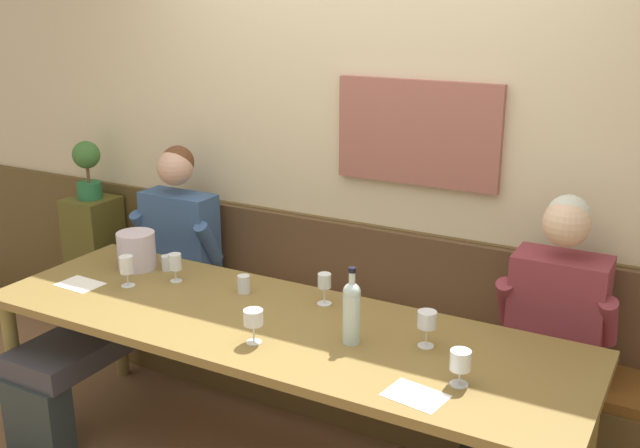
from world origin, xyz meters
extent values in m
cube|color=beige|center=(0.00, 1.09, 1.40)|extent=(6.80, 0.08, 2.80)
cube|color=#94574B|center=(0.27, 1.03, 1.45)|extent=(0.83, 0.04, 0.51)
cube|color=brown|center=(0.00, 1.04, 0.47)|extent=(6.80, 0.03, 0.95)
cube|color=brown|center=(0.00, 0.81, 0.22)|extent=(2.97, 0.42, 0.44)
cube|color=brown|center=(0.00, 0.81, 0.47)|extent=(2.91, 0.39, 0.05)
cube|color=#513A24|center=(0.00, 1.00, 0.71)|extent=(2.97, 0.04, 0.45)
cube|color=brown|center=(0.00, 0.14, 0.74)|extent=(2.67, 0.84, 0.04)
cylinder|color=olive|center=(-1.27, -0.21, 0.36)|extent=(0.07, 0.07, 0.72)
cylinder|color=olive|center=(-1.27, 0.49, 0.36)|extent=(0.07, 0.07, 0.72)
cylinder|color=olive|center=(1.27, 0.49, 0.36)|extent=(0.07, 0.07, 0.72)
cube|color=#263031|center=(-1.05, -0.28, 0.19)|extent=(0.33, 0.14, 0.38)
cube|color=#35363D|center=(-1.05, 0.22, 0.43)|extent=(0.36, 1.10, 0.11)
cube|color=#33507C|center=(-1.05, 0.81, 0.76)|extent=(0.43, 0.19, 0.54)
sphere|color=tan|center=(-1.05, 0.80, 1.18)|extent=(0.20, 0.20, 0.20)
sphere|color=#57321D|center=(-1.05, 0.83, 1.20)|extent=(0.18, 0.18, 0.18)
cylinder|color=#33507C|center=(-1.28, 0.77, 0.79)|extent=(0.08, 0.20, 0.27)
cylinder|color=#33507C|center=(-0.82, 0.77, 0.79)|extent=(0.08, 0.20, 0.27)
cube|color=#2A342F|center=(1.05, 0.22, 0.43)|extent=(0.34, 1.09, 0.11)
cube|color=maroon|center=(1.05, 0.81, 0.76)|extent=(0.40, 0.23, 0.53)
sphere|color=#D4AF8D|center=(1.05, 0.80, 1.17)|extent=(0.20, 0.20, 0.20)
sphere|color=beige|center=(1.05, 0.83, 1.20)|extent=(0.19, 0.19, 0.19)
cylinder|color=maroon|center=(0.83, 0.76, 0.78)|extent=(0.08, 0.20, 0.27)
cylinder|color=maroon|center=(1.26, 0.76, 0.78)|extent=(0.08, 0.20, 0.27)
cylinder|color=#BFB2C2|center=(-0.95, 0.35, 0.85)|extent=(0.19, 0.19, 0.19)
cylinder|color=silver|center=(0.38, 0.12, 0.86)|extent=(0.07, 0.07, 0.21)
sphere|color=silver|center=(0.38, 0.12, 0.98)|extent=(0.07, 0.07, 0.07)
cylinder|color=silver|center=(0.38, 0.12, 1.02)|extent=(0.03, 0.03, 0.07)
cylinder|color=black|center=(0.38, 0.12, 1.07)|extent=(0.03, 0.03, 0.02)
cylinder|color=silver|center=(-0.66, 0.30, 0.76)|extent=(0.06, 0.06, 0.00)
cylinder|color=silver|center=(-0.66, 0.30, 0.79)|extent=(0.01, 0.01, 0.06)
cylinder|color=silver|center=(-0.66, 0.30, 0.86)|extent=(0.06, 0.06, 0.08)
cylinder|color=#E1DF80|center=(-0.66, 0.30, 0.83)|extent=(0.06, 0.06, 0.02)
cylinder|color=silver|center=(0.10, 0.41, 0.76)|extent=(0.07, 0.07, 0.00)
cylinder|color=silver|center=(0.10, 0.41, 0.80)|extent=(0.01, 0.01, 0.08)
cylinder|color=silver|center=(0.10, 0.41, 0.87)|extent=(0.06, 0.06, 0.07)
cylinder|color=silver|center=(0.65, 0.24, 0.76)|extent=(0.06, 0.06, 0.00)
cylinder|color=silver|center=(0.65, 0.24, 0.80)|extent=(0.01, 0.01, 0.08)
cylinder|color=silver|center=(0.65, 0.24, 0.87)|extent=(0.08, 0.08, 0.07)
cylinder|color=#E2E185|center=(0.65, 0.24, 0.85)|extent=(0.07, 0.07, 0.02)
cylinder|color=silver|center=(0.87, 0.01, 0.76)|extent=(0.07, 0.07, 0.00)
cylinder|color=silver|center=(0.87, 0.01, 0.79)|extent=(0.01, 0.01, 0.06)
cylinder|color=silver|center=(0.87, 0.01, 0.85)|extent=(0.08, 0.08, 0.07)
cylinder|color=#E3E785|center=(0.87, 0.01, 0.83)|extent=(0.07, 0.07, 0.02)
cylinder|color=silver|center=(0.04, -0.07, 0.76)|extent=(0.06, 0.06, 0.00)
cylinder|color=silver|center=(0.04, -0.07, 0.80)|extent=(0.01, 0.01, 0.08)
cylinder|color=silver|center=(0.04, -0.07, 0.87)|extent=(0.08, 0.08, 0.06)
cylinder|color=#DEDF86|center=(0.04, -0.07, 0.85)|extent=(0.07, 0.07, 0.02)
cylinder|color=silver|center=(-0.83, 0.14, 0.76)|extent=(0.07, 0.07, 0.00)
cylinder|color=silver|center=(-0.83, 0.14, 0.79)|extent=(0.01, 0.01, 0.06)
cylinder|color=silver|center=(-0.83, 0.14, 0.86)|extent=(0.07, 0.07, 0.08)
cylinder|color=silver|center=(-0.29, 0.34, 0.80)|extent=(0.06, 0.06, 0.08)
cylinder|color=silver|center=(-0.80, 0.40, 0.79)|extent=(0.06, 0.06, 0.08)
cube|color=white|center=(0.76, -0.14, 0.76)|extent=(0.23, 0.18, 0.00)
cube|color=white|center=(-1.04, 0.04, 0.76)|extent=(0.22, 0.16, 0.00)
cube|color=#4F4B1B|center=(-1.79, 0.86, 0.44)|extent=(0.28, 0.28, 0.89)
cylinder|color=#24673B|center=(-1.79, 0.86, 0.94)|extent=(0.15, 0.15, 0.10)
cylinder|color=brown|center=(-1.79, 0.86, 1.04)|extent=(0.02, 0.02, 0.10)
sphere|color=#39692F|center=(-1.79, 0.86, 1.16)|extent=(0.17, 0.17, 0.17)
camera|label=1|loc=(1.56, -2.29, 2.10)|focal=41.39mm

